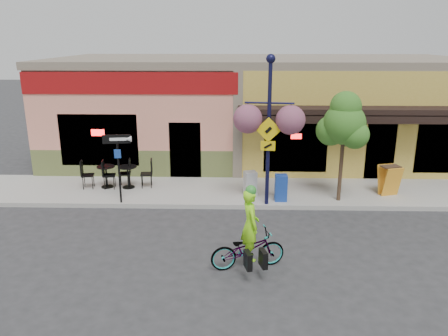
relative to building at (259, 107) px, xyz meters
The scene contains 14 objects.
ground 7.83m from the building, 90.00° to the right, with size 90.00×90.00×0.00m, color #2D2D30.
sidewalk 5.91m from the building, 90.00° to the right, with size 24.00×3.00×0.15m, color #9E9B93.
curb 7.28m from the building, 90.00° to the right, with size 24.00×0.12×0.15m, color #A8A59E.
building is the anchor object (origin of this frame).
bicycle 10.89m from the building, 94.14° to the right, with size 0.63×1.82×0.96m, color maroon.
cyclist_rider 10.83m from the building, 93.87° to the right, with size 0.64×0.42×1.75m, color #97FF1A.
lamp_post 6.86m from the building, 90.46° to the right, with size 1.52×0.61×4.76m, color #101134, non-canonical shape.
one_way_sign 8.44m from the building, 125.21° to the right, with size 0.88×0.19×2.29m, color black, non-canonical shape.
cafe_set_left 8.00m from the building, 136.86° to the right, with size 1.72×0.86×1.03m, color black, non-canonical shape.
cafe_set_right 7.47m from the building, 132.48° to the right, with size 1.75×0.87×1.05m, color black, non-canonical shape.
newspaper_box_blue 6.76m from the building, 86.21° to the right, with size 0.40×0.35×0.88m, color #193C9A, non-canonical shape.
newspaper_box_grey 6.31m from the building, 95.36° to the right, with size 0.39×0.36×0.84m, color #B9B9B9, non-canonical shape.
street_tree 6.89m from the building, 69.87° to the right, with size 1.43×1.43×3.66m, color #3D7A26, non-canonical shape.
sandwich_board 7.57m from the building, 55.02° to the right, with size 0.62×0.46×1.04m, color orange, non-canonical shape.
Camera 1 is at (-1.10, -12.70, 5.37)m, focal length 35.00 mm.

